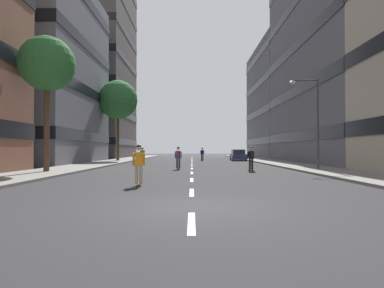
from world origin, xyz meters
TOP-DOWN VIEW (x-y plane):
  - ground_plane at (0.00, 26.80)m, footprint 160.78×160.78m
  - sidewalk_left at (-9.46, 30.15)m, footprint 3.94×73.69m
  - sidewalk_right at (9.46, 30.15)m, footprint 3.94×73.69m
  - lane_markings at (0.00, 28.00)m, footprint 0.16×62.20m
  - building_left_mid at (-18.58, 27.66)m, footprint 14.43×17.92m
  - building_left_far at (-18.58, 50.19)m, footprint 14.43×18.74m
  - building_right_mid at (18.58, 27.66)m, footprint 14.43×24.08m
  - building_right_far at (18.58, 50.19)m, footprint 14.43×20.74m
  - parked_car_near at (6.29, 36.54)m, footprint 1.82×4.40m
  - street_tree_near at (-9.46, 33.51)m, footprint 4.95×4.95m
  - street_tree_mid at (-9.46, 12.56)m, footprint 3.58×3.58m
  - streetlamp_right at (8.70, 14.82)m, footprint 2.13×0.30m
  - skater_0 at (-2.27, 5.12)m, footprint 0.56×0.92m
  - skater_1 at (-6.61, 35.86)m, footprint 0.54×0.91m
  - skater_2 at (-1.05, 16.69)m, footprint 0.55×0.91m
  - skater_3 at (-5.94, 30.75)m, footprint 0.56×0.92m
  - skater_4 at (1.39, 35.86)m, footprint 0.56×0.92m
  - skater_5 at (4.20, 14.47)m, footprint 0.57×0.92m

SIDE VIEW (x-z plane):
  - ground_plane at x=0.00m, z-range 0.00..0.00m
  - lane_markings at x=0.00m, z-range 0.00..0.01m
  - sidewalk_left at x=-9.46m, z-range 0.00..0.14m
  - sidewalk_right at x=9.46m, z-range 0.00..0.14m
  - parked_car_near at x=6.29m, z-range -0.06..1.46m
  - skater_0 at x=-2.27m, z-range 0.10..1.87m
  - skater_1 at x=-6.61m, z-range 0.10..1.87m
  - skater_3 at x=-5.94m, z-range 0.10..1.87m
  - skater_2 at x=-1.05m, z-range 0.13..1.90m
  - skater_4 at x=1.39m, z-range 0.13..1.90m
  - skater_5 at x=4.20m, z-range 0.13..1.90m
  - streetlamp_right at x=8.70m, z-range 0.89..7.39m
  - street_tree_mid at x=-9.46m, z-range 2.69..11.49m
  - street_tree_near at x=-9.46m, z-range 2.74..12.96m
  - building_right_far at x=18.58m, z-range 0.09..19.68m
  - building_left_mid at x=-18.58m, z-range 0.09..19.89m
  - building_right_mid at x=18.58m, z-range 0.09..24.90m
  - building_left_far at x=-18.58m, z-range 0.09..37.70m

